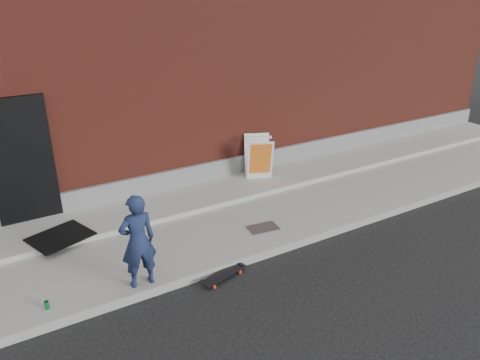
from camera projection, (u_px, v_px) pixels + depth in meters
ground at (237, 269)px, 7.55m from camera, size 80.00×80.00×0.00m
sidewalk at (196, 226)px, 8.70m from camera, size 20.00×3.00×0.15m
apron at (176, 202)px, 9.36m from camera, size 20.00×1.20×0.10m
building at (100, 55)px, 12.08m from camera, size 20.00×8.10×5.00m
child at (138, 241)px, 6.65m from camera, size 0.53×0.35×1.44m
skateboard at (224, 274)px, 7.27m from camera, size 0.82×0.40×0.09m
pizza_sign at (259, 157)px, 10.24m from camera, size 0.77×0.83×0.93m
soda_can at (47, 305)px, 6.38m from camera, size 0.08×0.08×0.12m
doormat at (61, 237)px, 7.97m from camera, size 1.14×1.03×0.03m
utility_plate at (263, 228)px, 8.47m from camera, size 0.58×0.41×0.02m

